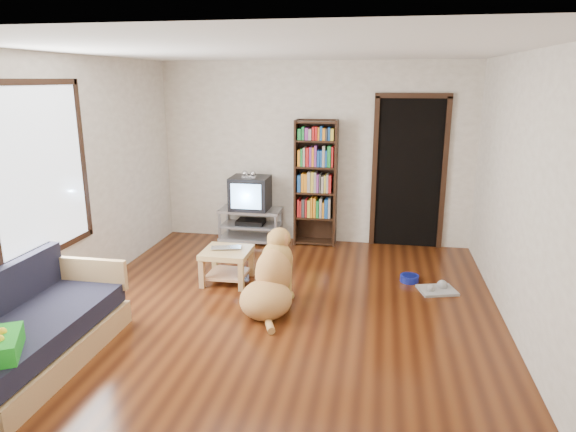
% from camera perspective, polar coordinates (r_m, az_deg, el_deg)
% --- Properties ---
extents(ground, '(5.00, 5.00, 0.00)m').
position_cam_1_polar(ground, '(5.46, -0.77, -10.46)').
color(ground, '#54260E').
rests_on(ground, ground).
extents(ceiling, '(5.00, 5.00, 0.00)m').
position_cam_1_polar(ceiling, '(4.94, -0.88, 17.93)').
color(ceiling, white).
rests_on(ceiling, ground).
extents(wall_back, '(4.50, 0.00, 4.50)m').
position_cam_1_polar(wall_back, '(7.47, 2.93, 6.91)').
color(wall_back, silver).
rests_on(wall_back, ground).
extents(wall_front, '(4.50, 0.00, 4.50)m').
position_cam_1_polar(wall_front, '(2.74, -11.13, -7.79)').
color(wall_front, silver).
rests_on(wall_front, ground).
extents(wall_left, '(0.00, 5.00, 5.00)m').
position_cam_1_polar(wall_left, '(5.90, -22.84, 3.59)').
color(wall_left, silver).
rests_on(wall_left, ground).
extents(wall_right, '(0.00, 5.00, 5.00)m').
position_cam_1_polar(wall_right, '(5.11, 24.76, 1.79)').
color(wall_right, silver).
rests_on(wall_right, ground).
extents(laptop, '(0.40, 0.31, 0.03)m').
position_cam_1_polar(laptop, '(6.06, -6.91, -3.71)').
color(laptop, silver).
rests_on(laptop, coffee_table).
extents(dog_bowl, '(0.22, 0.22, 0.08)m').
position_cam_1_polar(dog_bowl, '(6.35, 13.34, -6.76)').
color(dog_bowl, navy).
rests_on(dog_bowl, ground).
extents(grey_rag, '(0.48, 0.42, 0.03)m').
position_cam_1_polar(grey_rag, '(6.15, 16.24, -7.93)').
color(grey_rag, gray).
rests_on(grey_rag, ground).
extents(window, '(0.03, 1.46, 1.70)m').
position_cam_1_polar(window, '(5.45, -25.73, 4.57)').
color(window, white).
rests_on(window, wall_left).
extents(doorway, '(1.03, 0.05, 2.19)m').
position_cam_1_polar(doorway, '(7.43, 13.30, 5.07)').
color(doorway, black).
rests_on(doorway, wall_back).
extents(tv_stand, '(0.90, 0.45, 0.50)m').
position_cam_1_polar(tv_stand, '(7.62, -4.15, -0.89)').
color(tv_stand, '#99999E').
rests_on(tv_stand, ground).
extents(crt_tv, '(0.55, 0.52, 0.58)m').
position_cam_1_polar(crt_tv, '(7.52, -4.18, 2.63)').
color(crt_tv, black).
rests_on(crt_tv, tv_stand).
extents(bookshelf, '(0.60, 0.30, 1.80)m').
position_cam_1_polar(bookshelf, '(7.36, 3.12, 4.42)').
color(bookshelf, black).
rests_on(bookshelf, ground).
extents(sofa, '(0.80, 1.80, 0.80)m').
position_cam_1_polar(sofa, '(4.93, -26.63, -11.73)').
color(sofa, tan).
rests_on(sofa, ground).
extents(coffee_table, '(0.55, 0.55, 0.40)m').
position_cam_1_polar(coffee_table, '(6.14, -6.79, -4.81)').
color(coffee_table, '#D5BA6D').
rests_on(coffee_table, ground).
extents(dog, '(0.63, 1.05, 0.86)m').
position_cam_1_polar(dog, '(5.38, -1.86, -7.21)').
color(dog, tan).
rests_on(dog, ground).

